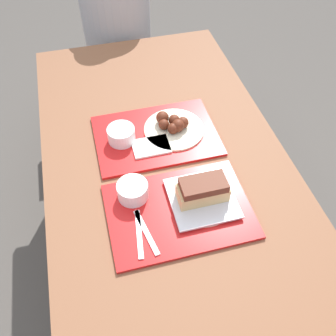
{
  "coord_description": "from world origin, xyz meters",
  "views": [
    {
      "loc": [
        -0.22,
        -0.8,
        1.75
      ],
      "look_at": [
        -0.01,
        -0.01,
        0.79
      ],
      "focal_mm": 40.0,
      "sensor_mm": 36.0,
      "label": 1
    }
  ],
  "objects_px": {
    "tray_near": "(179,211)",
    "person_seated_across": "(116,18)",
    "tray_far": "(156,136)",
    "brisket_sandwich_plate": "(202,194)",
    "bowl_coleslaw_far": "(121,134)",
    "wings_plate_far": "(173,126)",
    "bowl_coleslaw_near": "(133,190)"
  },
  "relations": [
    {
      "from": "tray_far",
      "to": "wings_plate_far",
      "type": "height_order",
      "value": "wings_plate_far"
    },
    {
      "from": "tray_far",
      "to": "bowl_coleslaw_far",
      "type": "height_order",
      "value": "bowl_coleslaw_far"
    },
    {
      "from": "brisket_sandwich_plate",
      "to": "bowl_coleslaw_far",
      "type": "bearing_deg",
      "value": 120.98
    },
    {
      "from": "bowl_coleslaw_near",
      "to": "person_seated_across",
      "type": "height_order",
      "value": "person_seated_across"
    },
    {
      "from": "tray_near",
      "to": "person_seated_across",
      "type": "distance_m",
      "value": 1.27
    },
    {
      "from": "tray_near",
      "to": "wings_plate_far",
      "type": "relative_size",
      "value": 1.98
    },
    {
      "from": "brisket_sandwich_plate",
      "to": "person_seated_across",
      "type": "bearing_deg",
      "value": 93.37
    },
    {
      "from": "bowl_coleslaw_near",
      "to": "wings_plate_far",
      "type": "distance_m",
      "value": 0.34
    },
    {
      "from": "tray_near",
      "to": "person_seated_across",
      "type": "xyz_separation_m",
      "value": [
        0.01,
        1.27,
        0.0
      ]
    },
    {
      "from": "bowl_coleslaw_near",
      "to": "brisket_sandwich_plate",
      "type": "relative_size",
      "value": 0.49
    },
    {
      "from": "tray_far",
      "to": "tray_near",
      "type": "bearing_deg",
      "value": -91.34
    },
    {
      "from": "bowl_coleslaw_far",
      "to": "wings_plate_far",
      "type": "distance_m",
      "value": 0.2
    },
    {
      "from": "wings_plate_far",
      "to": "person_seated_across",
      "type": "xyz_separation_m",
      "value": [
        -0.07,
        0.91,
        -0.02
      ]
    },
    {
      "from": "person_seated_across",
      "to": "tray_far",
      "type": "bearing_deg",
      "value": -89.97
    },
    {
      "from": "bowl_coleslaw_far",
      "to": "person_seated_across",
      "type": "distance_m",
      "value": 0.92
    },
    {
      "from": "person_seated_across",
      "to": "tray_near",
      "type": "bearing_deg",
      "value": -90.35
    },
    {
      "from": "tray_far",
      "to": "person_seated_across",
      "type": "relative_size",
      "value": 0.65
    },
    {
      "from": "tray_near",
      "to": "tray_far",
      "type": "bearing_deg",
      "value": 88.66
    },
    {
      "from": "tray_near",
      "to": "brisket_sandwich_plate",
      "type": "relative_size",
      "value": 2.19
    },
    {
      "from": "brisket_sandwich_plate",
      "to": "bowl_coleslaw_far",
      "type": "distance_m",
      "value": 0.39
    },
    {
      "from": "bowl_coleslaw_far",
      "to": "person_seated_across",
      "type": "bearing_deg",
      "value": 81.95
    },
    {
      "from": "bowl_coleslaw_near",
      "to": "bowl_coleslaw_far",
      "type": "distance_m",
      "value": 0.26
    },
    {
      "from": "tray_far",
      "to": "person_seated_across",
      "type": "height_order",
      "value": "person_seated_across"
    },
    {
      "from": "tray_far",
      "to": "bowl_coleslaw_far",
      "type": "relative_size",
      "value": 4.5
    },
    {
      "from": "tray_far",
      "to": "wings_plate_far",
      "type": "relative_size",
      "value": 1.98
    },
    {
      "from": "tray_near",
      "to": "tray_far",
      "type": "distance_m",
      "value": 0.35
    },
    {
      "from": "bowl_coleslaw_near",
      "to": "wings_plate_far",
      "type": "xyz_separation_m",
      "value": [
        0.21,
        0.27,
        -0.01
      ]
    },
    {
      "from": "tray_near",
      "to": "brisket_sandwich_plate",
      "type": "xyz_separation_m",
      "value": [
        0.08,
        0.02,
        0.04
      ]
    },
    {
      "from": "wings_plate_far",
      "to": "person_seated_across",
      "type": "distance_m",
      "value": 0.91
    },
    {
      "from": "tray_near",
      "to": "bowl_coleslaw_near",
      "type": "bearing_deg",
      "value": 145.0
    },
    {
      "from": "tray_far",
      "to": "brisket_sandwich_plate",
      "type": "height_order",
      "value": "brisket_sandwich_plate"
    },
    {
      "from": "tray_far",
      "to": "person_seated_across",
      "type": "distance_m",
      "value": 0.92
    }
  ]
}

